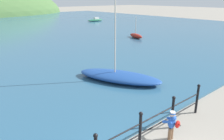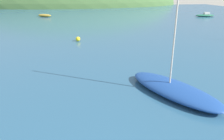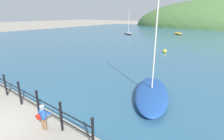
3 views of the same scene
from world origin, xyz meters
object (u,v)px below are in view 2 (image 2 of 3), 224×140
(boat_nearest_quay, at_px, (205,15))
(boat_green_fishing, at_px, (45,15))
(mooring_buoy, at_px, (78,39))
(boat_twin_mast, at_px, (174,89))

(boat_nearest_quay, bearing_deg, boat_green_fishing, 171.10)
(boat_green_fishing, distance_m, mooring_buoy, 19.77)
(boat_twin_mast, bearing_deg, boat_nearest_quay, 55.99)
(boat_nearest_quay, bearing_deg, mooring_buoy, -144.76)
(boat_green_fishing, relative_size, boat_nearest_quay, 0.80)
(boat_green_fishing, height_order, mooring_buoy, boat_green_fishing)
(boat_nearest_quay, bearing_deg, boat_twin_mast, -124.01)
(boat_twin_mast, distance_m, mooring_buoy, 11.59)
(boat_twin_mast, xyz_separation_m, mooring_buoy, (-3.73, 10.98, -0.05))
(boat_green_fishing, bearing_deg, mooring_buoy, -75.65)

